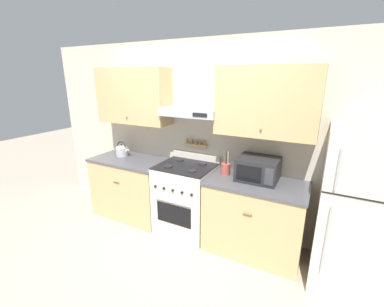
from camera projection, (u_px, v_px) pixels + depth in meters
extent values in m
plane|color=#B2A38E|center=(174.00, 242.00, 3.36)|extent=(16.00, 16.00, 0.00)
cube|color=beige|center=(198.00, 136.00, 3.59)|extent=(5.20, 0.08, 2.55)
cube|color=tan|center=(133.00, 96.00, 3.68)|extent=(1.13, 0.33, 0.78)
sphere|color=brown|center=(126.00, 118.00, 3.61)|extent=(0.02, 0.02, 0.02)
cube|color=tan|center=(266.00, 102.00, 2.84)|extent=(1.12, 0.33, 0.78)
sphere|color=brown|center=(261.00, 130.00, 2.77)|extent=(0.02, 0.02, 0.02)
cube|color=#ADAFB5|center=(191.00, 112.00, 3.29)|extent=(0.79, 0.37, 0.10)
cube|color=black|center=(200.00, 115.00, 3.03)|extent=(0.19, 0.01, 0.05)
cube|color=tan|center=(196.00, 145.00, 3.55)|extent=(0.34, 0.07, 0.02)
cylinder|color=olive|center=(187.00, 141.00, 3.60)|extent=(0.03, 0.03, 0.06)
cylinder|color=olive|center=(191.00, 141.00, 3.57)|extent=(0.03, 0.03, 0.06)
cylinder|color=olive|center=(196.00, 142.00, 3.54)|extent=(0.03, 0.03, 0.06)
cylinder|color=olive|center=(200.00, 142.00, 3.51)|extent=(0.03, 0.03, 0.06)
cylinder|color=olive|center=(205.00, 143.00, 3.48)|extent=(0.03, 0.03, 0.06)
cube|color=tan|center=(133.00, 188.00, 3.95)|extent=(1.13, 0.64, 0.87)
cube|color=#4C4C51|center=(131.00, 160.00, 3.81)|extent=(1.16, 0.67, 0.03)
cylinder|color=brown|center=(116.00, 182.00, 3.60)|extent=(0.10, 0.01, 0.01)
cube|color=tan|center=(254.00, 218.00, 3.10)|extent=(1.12, 0.64, 0.87)
cube|color=#4C4C51|center=(257.00, 183.00, 2.97)|extent=(1.15, 0.67, 0.03)
cylinder|color=brown|center=(247.00, 215.00, 2.76)|extent=(0.10, 0.01, 0.01)
cube|color=beige|center=(186.00, 199.00, 3.51)|extent=(0.73, 0.64, 0.95)
cube|color=black|center=(174.00, 215.00, 3.25)|extent=(0.49, 0.01, 0.27)
cylinder|color=#ADAFB5|center=(172.00, 202.00, 3.18)|extent=(0.51, 0.02, 0.02)
cube|color=black|center=(186.00, 166.00, 3.37)|extent=(0.73, 0.64, 0.01)
cylinder|color=#232326|center=(168.00, 166.00, 3.31)|extent=(0.11, 0.11, 0.02)
cylinder|color=#232326|center=(192.00, 171.00, 3.16)|extent=(0.11, 0.11, 0.02)
cylinder|color=#232326|center=(180.00, 160.00, 3.57)|extent=(0.11, 0.11, 0.02)
cylinder|color=#232326|center=(203.00, 164.00, 3.42)|extent=(0.11, 0.11, 0.02)
cylinder|color=black|center=(155.00, 186.00, 3.26)|extent=(0.03, 0.02, 0.03)
cylinder|color=black|center=(164.00, 188.00, 3.21)|extent=(0.03, 0.02, 0.03)
cylinder|color=black|center=(173.00, 190.00, 3.15)|extent=(0.03, 0.02, 0.03)
cylinder|color=black|center=(182.00, 193.00, 3.09)|extent=(0.03, 0.02, 0.03)
cylinder|color=black|center=(191.00, 195.00, 3.03)|extent=(0.03, 0.02, 0.03)
cube|color=beige|center=(196.00, 156.00, 3.61)|extent=(0.73, 0.04, 0.09)
cube|color=beige|center=(365.00, 213.00, 2.47)|extent=(0.80, 0.74, 1.64)
cube|color=black|center=(377.00, 202.00, 2.07)|extent=(0.80, 0.01, 0.01)
cylinder|color=#ADAFB5|center=(338.00, 169.00, 2.12)|extent=(0.02, 0.02, 0.36)
cylinder|color=#ADAFB5|center=(326.00, 241.00, 2.32)|extent=(0.02, 0.02, 0.69)
cylinder|color=#B7B7BC|center=(122.00, 152.00, 3.95)|extent=(0.18, 0.18, 0.13)
ellipsoid|color=#B7B7BC|center=(122.00, 148.00, 3.93)|extent=(0.17, 0.17, 0.07)
sphere|color=black|center=(121.00, 145.00, 3.91)|extent=(0.02, 0.02, 0.02)
cylinder|color=#B7B7BC|center=(126.00, 151.00, 3.90)|extent=(0.11, 0.04, 0.09)
torus|color=black|center=(121.00, 146.00, 3.92)|extent=(0.16, 0.01, 0.16)
cube|color=#232326|center=(258.00, 169.00, 3.01)|extent=(0.47, 0.40, 0.27)
cube|color=black|center=(249.00, 174.00, 2.86)|extent=(0.28, 0.01, 0.17)
cube|color=#38383D|center=(269.00, 177.00, 2.76)|extent=(0.09, 0.01, 0.19)
cylinder|color=#B24C42|center=(226.00, 169.00, 3.19)|extent=(0.11, 0.11, 0.14)
cylinder|color=olive|center=(224.00, 158.00, 3.15)|extent=(0.01, 0.05, 0.16)
cylinder|color=#28282B|center=(227.00, 158.00, 3.14)|extent=(0.01, 0.04, 0.16)
cylinder|color=#B2B2B7|center=(228.00, 158.00, 3.14)|extent=(0.01, 0.03, 0.16)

